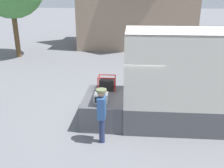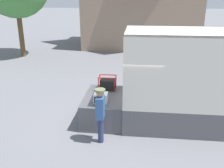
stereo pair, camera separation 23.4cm
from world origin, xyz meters
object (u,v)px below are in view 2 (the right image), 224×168
(portable_generator, at_px, (108,85))
(worker_person, at_px, (100,110))
(microwave, at_px, (101,98))
(box_truck, at_px, (223,99))

(portable_generator, xyz_separation_m, worker_person, (0.04, -2.24, -0.02))
(microwave, distance_m, worker_person, 1.06)
(microwave, bearing_deg, worker_person, -82.21)
(box_truck, distance_m, microwave, 4.36)
(microwave, height_order, portable_generator, portable_generator)
(worker_person, bearing_deg, portable_generator, 91.12)
(portable_generator, relative_size, worker_person, 0.37)
(box_truck, distance_m, worker_person, 4.48)
(microwave, relative_size, worker_person, 0.26)
(portable_generator, bearing_deg, box_truck, -8.27)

